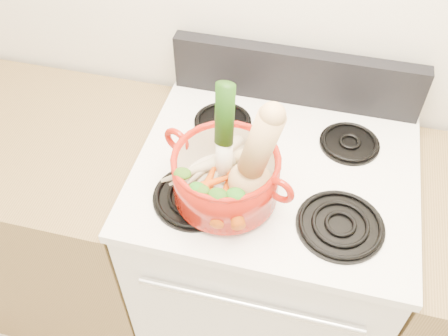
% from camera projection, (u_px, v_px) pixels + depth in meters
% --- Properties ---
extents(stove_body, '(0.76, 0.65, 0.92)m').
position_uv_depth(stove_body, '(266.00, 260.00, 1.76)').
color(stove_body, white).
rests_on(stove_body, floor).
extents(cooktop, '(0.78, 0.67, 0.03)m').
position_uv_depth(cooktop, '(276.00, 171.00, 1.40)').
color(cooktop, white).
rests_on(cooktop, stove_body).
extents(control_backsplash, '(0.76, 0.05, 0.18)m').
position_uv_depth(control_backsplash, '(296.00, 77.00, 1.52)').
color(control_backsplash, black).
rests_on(control_backsplash, cooktop).
extents(oven_handle, '(0.60, 0.02, 0.02)m').
position_uv_depth(oven_handle, '(249.00, 305.00, 1.30)').
color(oven_handle, silver).
rests_on(oven_handle, stove_body).
extents(burner_front_left, '(0.22, 0.22, 0.02)m').
position_uv_depth(burner_front_left, '(195.00, 196.00, 1.31)').
color(burner_front_left, black).
rests_on(burner_front_left, cooktop).
extents(burner_front_right, '(0.22, 0.22, 0.02)m').
position_uv_depth(burner_front_right, '(340.00, 224.00, 1.25)').
color(burner_front_right, black).
rests_on(burner_front_right, cooktop).
extents(burner_back_left, '(0.17, 0.17, 0.02)m').
position_uv_depth(burner_back_left, '(223.00, 121.00, 1.51)').
color(burner_back_left, black).
rests_on(burner_back_left, cooktop).
extents(burner_back_right, '(0.17, 0.17, 0.02)m').
position_uv_depth(burner_back_right, '(350.00, 142.00, 1.44)').
color(burner_back_right, black).
rests_on(burner_back_right, cooktop).
extents(dutch_oven, '(0.34, 0.34, 0.13)m').
position_uv_depth(dutch_oven, '(226.00, 176.00, 1.26)').
color(dutch_oven, '#9A160A').
rests_on(dutch_oven, burner_front_left).
extents(pot_handle_left, '(0.08, 0.04, 0.08)m').
position_uv_depth(pot_handle_left, '(177.00, 140.00, 1.28)').
color(pot_handle_left, '#9A160A').
rests_on(pot_handle_left, dutch_oven).
extents(pot_handle_right, '(0.08, 0.04, 0.08)m').
position_uv_depth(pot_handle_right, '(280.00, 190.00, 1.17)').
color(pot_handle_right, '#9A160A').
rests_on(pot_handle_right, dutch_oven).
extents(squash, '(0.18, 0.13, 0.30)m').
position_uv_depth(squash, '(255.00, 157.00, 1.17)').
color(squash, tan).
rests_on(squash, dutch_oven).
extents(leek, '(0.05, 0.08, 0.31)m').
position_uv_depth(leek, '(224.00, 135.00, 1.19)').
color(leek, white).
rests_on(leek, dutch_oven).
extents(ginger, '(0.08, 0.06, 0.04)m').
position_uv_depth(ginger, '(233.00, 153.00, 1.34)').
color(ginger, tan).
rests_on(ginger, dutch_oven).
extents(parsnip_0, '(0.15, 0.22, 0.06)m').
position_uv_depth(parsnip_0, '(214.00, 168.00, 1.30)').
color(parsnip_0, beige).
rests_on(parsnip_0, dutch_oven).
extents(parsnip_1, '(0.17, 0.15, 0.05)m').
position_uv_depth(parsnip_1, '(201.00, 168.00, 1.29)').
color(parsnip_1, beige).
rests_on(parsnip_1, dutch_oven).
extents(parsnip_2, '(0.08, 0.20, 0.06)m').
position_uv_depth(parsnip_2, '(221.00, 163.00, 1.29)').
color(parsnip_2, beige).
rests_on(parsnip_2, dutch_oven).
extents(parsnip_3, '(0.19, 0.14, 0.06)m').
position_uv_depth(parsnip_3, '(197.00, 168.00, 1.27)').
color(parsnip_3, beige).
rests_on(parsnip_3, dutch_oven).
extents(parsnip_4, '(0.14, 0.19, 0.06)m').
position_uv_depth(parsnip_4, '(214.00, 160.00, 1.29)').
color(parsnip_4, beige).
rests_on(parsnip_4, dutch_oven).
extents(carrot_0, '(0.04, 0.18, 0.05)m').
position_uv_depth(carrot_0, '(225.00, 197.00, 1.24)').
color(carrot_0, '#D84A0A').
rests_on(carrot_0, dutch_oven).
extents(carrot_1, '(0.03, 0.14, 0.04)m').
position_uv_depth(carrot_1, '(209.00, 191.00, 1.25)').
color(carrot_1, '#C05109').
rests_on(carrot_1, dutch_oven).
extents(carrot_2, '(0.10, 0.19, 0.05)m').
position_uv_depth(carrot_2, '(233.00, 195.00, 1.23)').
color(carrot_2, '#BE5909').
rests_on(carrot_2, dutch_oven).
extents(carrot_3, '(0.14, 0.11, 0.04)m').
position_uv_depth(carrot_3, '(207.00, 185.00, 1.24)').
color(carrot_3, '#D35D0A').
rests_on(carrot_3, dutch_oven).
extents(carrot_4, '(0.04, 0.16, 0.04)m').
position_uv_depth(carrot_4, '(207.00, 184.00, 1.24)').
color(carrot_4, '#BA5709').
rests_on(carrot_4, dutch_oven).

